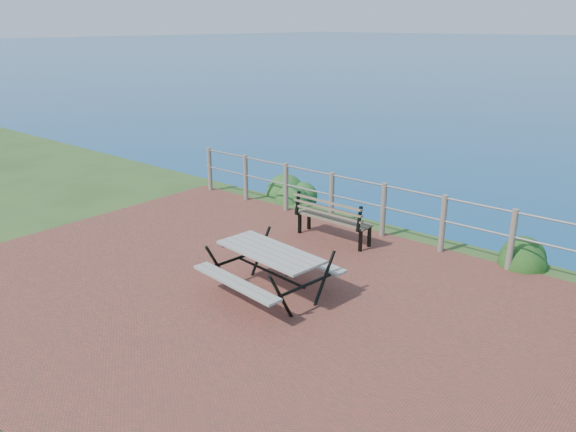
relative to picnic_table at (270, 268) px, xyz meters
name	(u,v)px	position (x,y,z in m)	size (l,w,h in m)	color
ground	(257,303)	(0.01, -0.28, -0.44)	(10.00, 7.00, 0.12)	brown
safety_railing	(383,207)	(0.01, 3.07, 0.14)	(9.40, 0.10, 1.00)	#6B5B4C
picnic_table	(270,268)	(0.00, 0.00, 0.00)	(1.67, 1.39, 0.68)	gray
park_bench	(334,212)	(-0.56, 2.33, 0.11)	(1.46, 0.39, 0.82)	brown
shrub_lip_west	(290,196)	(-2.90, 3.93, -0.44)	(0.86, 0.86, 0.64)	#204E1D
shrub_lip_east	(525,262)	(2.42, 3.56, -0.44)	(0.77, 0.77, 0.51)	#1A4114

